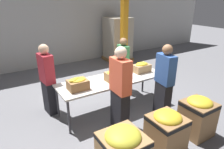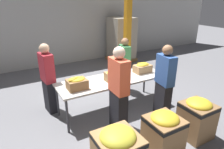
{
  "view_description": "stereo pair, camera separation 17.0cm",
  "coord_description": "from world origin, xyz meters",
  "px_view_note": "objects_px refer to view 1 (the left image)",
  "views": [
    {
      "loc": [
        -2.26,
        -3.64,
        2.59
      ],
      "look_at": [
        -0.01,
        0.02,
        0.9
      ],
      "focal_mm": 32.0,
      "sensor_mm": 36.0,
      "label": 1
    },
    {
      "loc": [
        -2.12,
        -3.72,
        2.59
      ],
      "look_at": [
        -0.01,
        0.02,
        0.9
      ],
      "focal_mm": 32.0,
      "sensor_mm": 36.0,
      "label": 2
    }
  ],
  "objects_px": {
    "sorting_table": "(113,81)",
    "donation_bin_1": "(166,130)",
    "banana_box_1": "(116,75)",
    "volunteer_3": "(164,81)",
    "volunteer_1": "(120,90)",
    "banana_box_2": "(142,67)",
    "banana_box_0": "(78,84)",
    "donation_bin_2": "(197,115)",
    "support_pillar": "(124,14)",
    "pallet_stack_0": "(118,40)",
    "volunteer_2": "(48,80)",
    "volunteer_0": "(123,65)"
  },
  "relations": [
    {
      "from": "volunteer_0",
      "to": "pallet_stack_0",
      "type": "distance_m",
      "value": 3.0
    },
    {
      "from": "pallet_stack_0",
      "to": "donation_bin_2",
      "type": "bearing_deg",
      "value": -105.66
    },
    {
      "from": "donation_bin_1",
      "to": "volunteer_0",
      "type": "bearing_deg",
      "value": 72.99
    },
    {
      "from": "volunteer_2",
      "to": "donation_bin_1",
      "type": "height_order",
      "value": "volunteer_2"
    },
    {
      "from": "banana_box_0",
      "to": "support_pillar",
      "type": "distance_m",
      "value": 3.96
    },
    {
      "from": "volunteer_1",
      "to": "banana_box_1",
      "type": "bearing_deg",
      "value": -23.6
    },
    {
      "from": "banana_box_2",
      "to": "pallet_stack_0",
      "type": "relative_size",
      "value": 0.24
    },
    {
      "from": "volunteer_3",
      "to": "donation_bin_1",
      "type": "xyz_separation_m",
      "value": [
        -0.8,
        -0.89,
        -0.42
      ]
    },
    {
      "from": "sorting_table",
      "to": "banana_box_0",
      "type": "height_order",
      "value": "banana_box_0"
    },
    {
      "from": "volunteer_1",
      "to": "banana_box_2",
      "type": "bearing_deg",
      "value": -56.46
    },
    {
      "from": "donation_bin_2",
      "to": "volunteer_3",
      "type": "bearing_deg",
      "value": 93.15
    },
    {
      "from": "banana_box_0",
      "to": "volunteer_3",
      "type": "distance_m",
      "value": 1.9
    },
    {
      "from": "banana_box_0",
      "to": "volunteer_3",
      "type": "xyz_separation_m",
      "value": [
        1.76,
        -0.69,
        -0.1
      ]
    },
    {
      "from": "volunteer_2",
      "to": "donation_bin_1",
      "type": "distance_m",
      "value": 2.75
    },
    {
      "from": "banana_box_1",
      "to": "support_pillar",
      "type": "bearing_deg",
      "value": 51.89
    },
    {
      "from": "banana_box_2",
      "to": "volunteer_0",
      "type": "distance_m",
      "value": 0.76
    },
    {
      "from": "banana_box_1",
      "to": "sorting_table",
      "type": "bearing_deg",
      "value": 95.86
    },
    {
      "from": "sorting_table",
      "to": "volunteer_0",
      "type": "bearing_deg",
      "value": 43.2
    },
    {
      "from": "sorting_table",
      "to": "volunteer_1",
      "type": "bearing_deg",
      "value": -110.83
    },
    {
      "from": "banana_box_1",
      "to": "volunteer_2",
      "type": "distance_m",
      "value": 1.55
    },
    {
      "from": "pallet_stack_0",
      "to": "volunteer_0",
      "type": "bearing_deg",
      "value": -120.28
    },
    {
      "from": "banana_box_2",
      "to": "volunteer_1",
      "type": "xyz_separation_m",
      "value": [
        -1.14,
        -0.72,
        -0.06
      ]
    },
    {
      "from": "sorting_table",
      "to": "volunteer_1",
      "type": "xyz_separation_m",
      "value": [
        -0.27,
        -0.71,
        0.12
      ]
    },
    {
      "from": "banana_box_1",
      "to": "pallet_stack_0",
      "type": "xyz_separation_m",
      "value": [
        2.3,
        3.44,
        -0.04
      ]
    },
    {
      "from": "volunteer_0",
      "to": "donation_bin_1",
      "type": "xyz_separation_m",
      "value": [
        -0.74,
        -2.43,
        -0.36
      ]
    },
    {
      "from": "banana_box_1",
      "to": "volunteer_2",
      "type": "relative_size",
      "value": 0.27
    },
    {
      "from": "banana_box_1",
      "to": "volunteer_0",
      "type": "relative_size",
      "value": 0.29
    },
    {
      "from": "banana_box_1",
      "to": "donation_bin_1",
      "type": "distance_m",
      "value": 1.66
    },
    {
      "from": "sorting_table",
      "to": "donation_bin_1",
      "type": "xyz_separation_m",
      "value": [
        0.06,
        -1.68,
        -0.33
      ]
    },
    {
      "from": "banana_box_0",
      "to": "volunteer_0",
      "type": "xyz_separation_m",
      "value": [
        1.7,
        0.84,
        -0.15
      ]
    },
    {
      "from": "banana_box_2",
      "to": "volunteer_2",
      "type": "distance_m",
      "value": 2.29
    },
    {
      "from": "volunteer_2",
      "to": "volunteer_3",
      "type": "bearing_deg",
      "value": 50.3
    },
    {
      "from": "banana_box_0",
      "to": "donation_bin_2",
      "type": "bearing_deg",
      "value": -41.24
    },
    {
      "from": "banana_box_2",
      "to": "pallet_stack_0",
      "type": "height_order",
      "value": "pallet_stack_0"
    },
    {
      "from": "support_pillar",
      "to": "volunteer_3",
      "type": "bearing_deg",
      "value": -109.36
    },
    {
      "from": "banana_box_0",
      "to": "banana_box_1",
      "type": "relative_size",
      "value": 0.9
    },
    {
      "from": "volunteer_2",
      "to": "sorting_table",
      "type": "bearing_deg",
      "value": 57.38
    },
    {
      "from": "volunteer_3",
      "to": "support_pillar",
      "type": "relative_size",
      "value": 0.42
    },
    {
      "from": "volunteer_1",
      "to": "pallet_stack_0",
      "type": "xyz_separation_m",
      "value": [
        2.58,
        4.05,
        0.02
      ]
    },
    {
      "from": "banana_box_1",
      "to": "volunteer_3",
      "type": "relative_size",
      "value": 0.27
    },
    {
      "from": "volunteer_2",
      "to": "banana_box_1",
      "type": "bearing_deg",
      "value": 54.17
    },
    {
      "from": "sorting_table",
      "to": "donation_bin_2",
      "type": "bearing_deg",
      "value": -61.57
    },
    {
      "from": "banana_box_0",
      "to": "banana_box_2",
      "type": "xyz_separation_m",
      "value": [
        1.77,
        0.1,
        0.0
      ]
    },
    {
      "from": "banana_box_2",
      "to": "volunteer_2",
      "type": "bearing_deg",
      "value": 163.71
    },
    {
      "from": "banana_box_2",
      "to": "pallet_stack_0",
      "type": "bearing_deg",
      "value": 66.5
    },
    {
      "from": "volunteer_1",
      "to": "volunteer_2",
      "type": "distance_m",
      "value": 1.73
    },
    {
      "from": "donation_bin_2",
      "to": "banana_box_2",
      "type": "bearing_deg",
      "value": 91.36
    },
    {
      "from": "donation_bin_1",
      "to": "volunteer_2",
      "type": "bearing_deg",
      "value": 120.79
    },
    {
      "from": "banana_box_2",
      "to": "volunteer_3",
      "type": "distance_m",
      "value": 0.8
    },
    {
      "from": "volunteer_1",
      "to": "donation_bin_1",
      "type": "relative_size",
      "value": 2.25
    }
  ]
}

